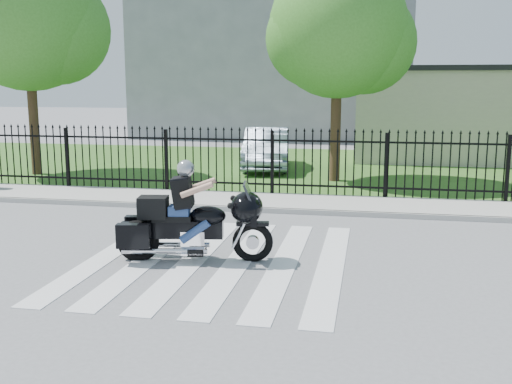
# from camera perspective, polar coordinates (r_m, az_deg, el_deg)

# --- Properties ---
(ground) EXTENTS (120.00, 120.00, 0.00)m
(ground) POSITION_cam_1_polar(r_m,az_deg,el_deg) (10.61, -3.79, -6.49)
(ground) COLOR slate
(ground) RESTS_ON ground
(crosswalk) EXTENTS (5.00, 5.50, 0.01)m
(crosswalk) POSITION_cam_1_polar(r_m,az_deg,el_deg) (10.61, -3.79, -6.46)
(crosswalk) COLOR silver
(crosswalk) RESTS_ON ground
(sidewalk) EXTENTS (40.00, 2.00, 0.12)m
(sidewalk) POSITION_cam_1_polar(r_m,az_deg,el_deg) (15.34, 0.93, -0.95)
(sidewalk) COLOR #ADAAA3
(sidewalk) RESTS_ON ground
(curb) EXTENTS (40.00, 0.12, 0.12)m
(curb) POSITION_cam_1_polar(r_m,az_deg,el_deg) (14.37, 0.24, -1.72)
(curb) COLOR #ADAAA3
(curb) RESTS_ON ground
(grass_strip) EXTENTS (40.00, 12.00, 0.02)m
(grass_strip) POSITION_cam_1_polar(r_m,az_deg,el_deg) (22.18, 4.08, 2.42)
(grass_strip) COLOR #336021
(grass_strip) RESTS_ON ground
(iron_fence) EXTENTS (26.00, 0.04, 1.80)m
(iron_fence) POSITION_cam_1_polar(r_m,az_deg,el_deg) (16.17, 1.56, 2.67)
(iron_fence) COLOR black
(iron_fence) RESTS_ON ground
(tree_left) EXTENTS (4.80, 4.80, 7.58)m
(tree_left) POSITION_cam_1_polar(r_m,az_deg,el_deg) (21.52, -20.99, 15.32)
(tree_left) COLOR #382316
(tree_left) RESTS_ON ground
(tree_mid) EXTENTS (4.20, 4.20, 6.78)m
(tree_mid) POSITION_cam_1_polar(r_m,az_deg,el_deg) (18.91, 7.81, 15.12)
(tree_mid) COLOR #382316
(tree_mid) RESTS_ON ground
(building_low) EXTENTS (10.00, 6.00, 3.50)m
(building_low) POSITION_cam_1_polar(r_m,az_deg,el_deg) (26.22, 20.71, 6.83)
(building_low) COLOR beige
(building_low) RESTS_ON ground
(building_low_roof) EXTENTS (10.20, 6.20, 0.20)m
(building_low_roof) POSITION_cam_1_polar(r_m,az_deg,el_deg) (26.19, 20.98, 10.87)
(building_low_roof) COLOR black
(building_low_roof) RESTS_ON building_low
(building_tall) EXTENTS (15.00, 10.00, 12.00)m
(building_tall) POSITION_cam_1_polar(r_m,az_deg,el_deg) (36.37, 2.09, 15.00)
(building_tall) COLOR #909398
(building_tall) RESTS_ON ground
(motorcycle_rider) EXTENTS (2.73, 1.15, 1.82)m
(motorcycle_rider) POSITION_cam_1_polar(r_m,az_deg,el_deg) (10.44, -6.32, -2.58)
(motorcycle_rider) COLOR black
(motorcycle_rider) RESTS_ON ground
(parked_car) EXTENTS (2.13, 4.60, 1.46)m
(parked_car) POSITION_cam_1_polar(r_m,az_deg,el_deg) (21.50, 1.03, 4.18)
(parked_car) COLOR #97AABE
(parked_car) RESTS_ON grass_strip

